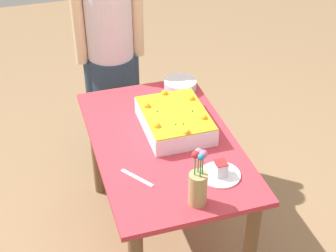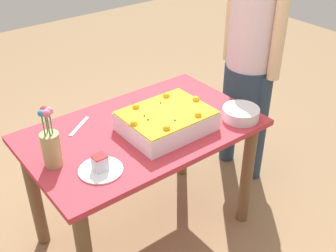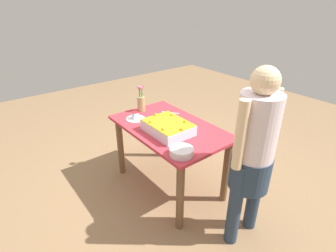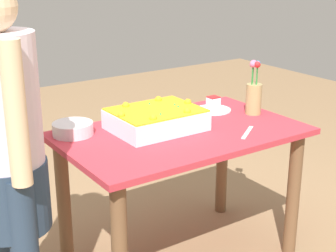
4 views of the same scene
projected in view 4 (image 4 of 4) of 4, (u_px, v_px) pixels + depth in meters
dining_table at (181, 156)px, 2.60m from camera, size 1.20×0.74×0.73m
sheet_cake at (156, 119)px, 2.56m from camera, size 0.44×0.34×0.13m
serving_plate_with_slice at (213, 107)px, 2.88m from camera, size 0.20×0.20×0.08m
cake_knife at (247, 132)px, 2.52m from camera, size 0.17×0.13×0.00m
flower_vase at (254, 95)px, 2.79m from camera, size 0.09×0.09×0.30m
fruit_bowl at (73, 129)px, 2.49m from camera, size 0.20×0.20×0.06m
person_standing at (4, 149)px, 1.96m from camera, size 0.31×0.45×1.49m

